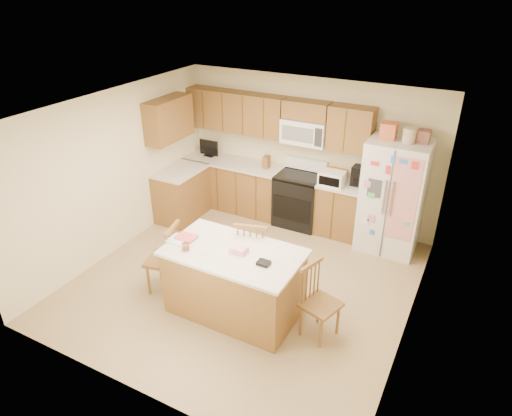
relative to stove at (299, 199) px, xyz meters
The scene contains 9 objects.
ground 1.99m from the stove, 90.00° to the right, with size 4.50×4.50×0.00m, color tan.
room_shell 2.16m from the stove, 90.00° to the right, with size 4.60×4.60×2.52m.
cabinetry 1.09m from the stove, behind, with size 3.36×1.56×2.15m.
stove is the anchor object (origin of this frame).
refrigerator 1.63m from the stove, ahead, with size 0.90×0.79×2.04m.
island 2.58m from the stove, 85.77° to the right, with size 1.74×1.01×1.02m.
windsor_chair_left 2.76m from the stove, 108.74° to the right, with size 0.51×0.52×1.02m.
windsor_chair_back 2.02m from the stove, 85.35° to the right, with size 0.57×0.55×1.09m.
windsor_chair_right 2.79m from the stove, 62.22° to the right, with size 0.51×0.52×0.98m.
Camera 1 is at (2.63, -4.69, 3.99)m, focal length 32.00 mm.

